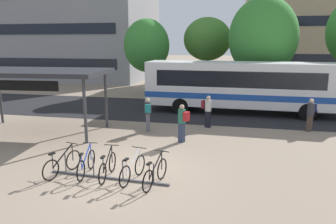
{
  "coord_description": "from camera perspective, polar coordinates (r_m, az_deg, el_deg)",
  "views": [
    {
      "loc": [
        3.45,
        -9.71,
        4.42
      ],
      "look_at": [
        0.44,
        4.43,
        1.2
      ],
      "focal_mm": 33.71,
      "sensor_mm": 36.0,
      "label": 1
    }
  ],
  "objects": [
    {
      "name": "ground",
      "position": [
        11.21,
        -7.05,
        -10.76
      ],
      "size": [
        200.0,
        200.0,
        0.0
      ],
      "primitive_type": "plane",
      "color": "gray"
    },
    {
      "name": "bus_lane_asphalt",
      "position": [
        20.96,
        2.29,
        0.37
      ],
      "size": [
        80.0,
        7.2,
        0.01
      ],
      "primitive_type": "cube",
      "color": "#232326",
      "rests_on": "ground"
    },
    {
      "name": "city_bus",
      "position": [
        20.37,
        13.46,
        4.74
      ],
      "size": [
        12.08,
        2.82,
        3.2
      ],
      "rotation": [
        0.0,
        0.0,
        -0.02
      ],
      "color": "white",
      "rests_on": "ground"
    },
    {
      "name": "bike_rack",
      "position": [
        10.79,
        -10.75,
        -11.34
      ],
      "size": [
        4.19,
        0.3,
        0.7
      ],
      "rotation": [
        0.0,
        0.0,
        -0.05
      ],
      "color": "#47474C",
      "rests_on": "ground"
    },
    {
      "name": "parked_bicycle_black_0",
      "position": [
        11.38,
        -18.55,
        -8.91
      ],
      "size": [
        0.64,
        1.67,
        0.99
      ],
      "rotation": [
        0.0,
        0.0,
        1.3
      ],
      "color": "black",
      "rests_on": "ground"
    },
    {
      "name": "parked_bicycle_blue_1",
      "position": [
        11.14,
        -14.56,
        -9.11
      ],
      "size": [
        0.52,
        1.72,
        0.99
      ],
      "rotation": [
        0.0,
        0.0,
        1.69
      ],
      "color": "black",
      "rests_on": "ground"
    },
    {
      "name": "parked_bicycle_black_2",
      "position": [
        10.76,
        -10.86,
        -9.72
      ],
      "size": [
        0.52,
        1.72,
        0.99
      ],
      "rotation": [
        0.0,
        0.0,
        1.65
      ],
      "color": "black",
      "rests_on": "ground"
    },
    {
      "name": "parked_bicycle_white_3",
      "position": [
        10.42,
        -6.41,
        -10.33
      ],
      "size": [
        0.52,
        1.71,
        0.99
      ],
      "rotation": [
        0.0,
        0.0,
        1.4
      ],
      "color": "black",
      "rests_on": "ground"
    },
    {
      "name": "parked_bicycle_black_4",
      "position": [
        10.05,
        -2.33,
        -11.13
      ],
      "size": [
        0.55,
        1.7,
        0.99
      ],
      "rotation": [
        0.0,
        0.0,
        1.37
      ],
      "color": "black",
      "rests_on": "ground"
    },
    {
      "name": "transit_shelter",
      "position": [
        16.62,
        -22.99,
        6.41
      ],
      "size": [
        7.09,
        4.07,
        3.11
      ],
      "rotation": [
        0.0,
        0.0,
        0.07
      ],
      "color": "#38383D",
      "rests_on": "ground"
    },
    {
      "name": "commuter_red_pack_0",
      "position": [
        14.04,
        2.61,
        -1.58
      ],
      "size": [
        0.6,
        0.52,
        1.73
      ],
      "rotation": [
        0.0,
        0.0,
        2.65
      ],
      "color": "#2D3851",
      "rests_on": "ground"
    },
    {
      "name": "commuter_navy_pack_1",
      "position": [
        17.34,
        24.42,
        -0.09
      ],
      "size": [
        0.56,
        0.6,
        1.68
      ],
      "rotation": [
        0.0,
        0.0,
        4.08
      ],
      "color": "#47382D",
      "rests_on": "ground"
    },
    {
      "name": "commuter_teal_pack_2",
      "position": [
        15.8,
        -3.68,
        -0.04
      ],
      "size": [
        0.45,
        0.59,
        1.7
      ],
      "rotation": [
        0.0,
        0.0,
        1.86
      ],
      "color": "#565660",
      "rests_on": "ground"
    },
    {
      "name": "commuter_maroon_pack_3",
      "position": [
        16.64,
        7.16,
        0.51
      ],
      "size": [
        0.6,
        0.5,
        1.7
      ],
      "rotation": [
        0.0,
        0.0,
        5.84
      ],
      "color": "black",
      "rests_on": "ground"
    },
    {
      "name": "street_tree_0",
      "position": [
        28.14,
        7.12,
        12.91
      ],
      "size": [
        4.09,
        4.09,
        6.51
      ],
      "color": "brown",
      "rests_on": "ground"
    },
    {
      "name": "street_tree_2",
      "position": [
        24.57,
        16.79,
        12.81
      ],
      "size": [
        4.94,
        4.94,
        7.64
      ],
      "color": "brown",
      "rests_on": "ground"
    },
    {
      "name": "street_tree_3",
      "position": [
        27.0,
        -3.88,
        11.88
      ],
      "size": [
        3.81,
        3.81,
        6.33
      ],
      "color": "brown",
      "rests_on": "ground"
    }
  ]
}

